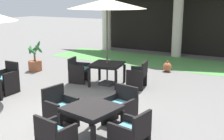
{
  "coord_description": "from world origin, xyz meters",
  "views": [
    {
      "loc": [
        4.12,
        -4.97,
        2.77
      ],
      "look_at": [
        0.34,
        1.79,
        0.86
      ],
      "focal_mm": 46.74,
      "sensor_mm": 36.0,
      "label": 1
    }
  ],
  "objects": [
    {
      "name": "potted_palm_left_edge",
      "position": [
        -3.95,
        3.28,
        0.32
      ],
      "size": [
        0.57,
        0.55,
        1.19
      ],
      "color": "#995638",
      "rests_on": "ground"
    },
    {
      "name": "patio_chair_mid_right_south",
      "position": [
        0.99,
        -1.41,
        0.41
      ],
      "size": [
        0.65,
        0.59,
        0.84
      ],
      "rotation": [
        0.0,
        0.0,
        -0.17
      ],
      "color": "black",
      "rests_on": "ground"
    },
    {
      "name": "patio_chair_mid_right_east",
      "position": [
        2.09,
        -0.64,
        0.4
      ],
      "size": [
        0.67,
        0.64,
        0.87
      ],
      "rotation": [
        0.0,
        0.0,
        1.4
      ],
      "color": "black",
      "rests_on": "ground"
    },
    {
      "name": "patio_chair_mid_right_west",
      "position": [
        0.21,
        -0.32,
        0.41
      ],
      "size": [
        0.63,
        0.69,
        0.91
      ],
      "rotation": [
        0.0,
        0.0,
        -1.74
      ],
      "color": "black",
      "rests_on": "ground"
    },
    {
      "name": "patio_table_mid_right",
      "position": [
        1.15,
        -0.48,
        0.61
      ],
      "size": [
        1.09,
        1.09,
        0.71
      ],
      "rotation": [
        0.0,
        0.0,
        -0.17
      ],
      "color": "black",
      "rests_on": "ground"
    },
    {
      "name": "terracotta_urn",
      "position": [
        0.64,
        5.65,
        0.19
      ],
      "size": [
        0.34,
        0.34,
        0.45
      ],
      "color": "#9E5633",
      "rests_on": "ground"
    },
    {
      "name": "patio_table_near_foreground",
      "position": [
        -0.51,
        2.99,
        0.63
      ],
      "size": [
        1.13,
        1.13,
        0.73
      ],
      "rotation": [
        0.0,
        0.0,
        0.18
      ],
      "color": "black",
      "rests_on": "ground"
    },
    {
      "name": "lawn_strip",
      "position": [
        0.0,
        7.27,
        0.0
      ],
      "size": [
        10.88,
        2.69,
        0.01
      ],
      "primitive_type": "cube",
      "color": "#519347",
      "rests_on": "ground"
    },
    {
      "name": "patio_umbrella_near_foreground",
      "position": [
        -0.51,
        2.99,
        2.58
      ],
      "size": [
        2.47,
        2.47,
        2.82
      ],
      "color": "#2D2D2D",
      "rests_on": "ground"
    },
    {
      "name": "patio_chair_mid_left_north",
      "position": [
        -2.72,
        0.81,
        0.42
      ],
      "size": [
        0.55,
        0.59,
        0.92
      ],
      "rotation": [
        0.0,
        0.0,
        -3.16
      ],
      "color": "black",
      "rests_on": "ground"
    },
    {
      "name": "patio_chair_near_foreground_west",
      "position": [
        -1.53,
        2.81,
        0.4
      ],
      "size": [
        0.67,
        0.66,
        0.83
      ],
      "rotation": [
        0.0,
        0.0,
        -1.4
      ],
      "color": "black",
      "rests_on": "ground"
    },
    {
      "name": "patio_chair_near_foreground_east",
      "position": [
        0.51,
        3.17,
        0.41
      ],
      "size": [
        0.64,
        0.72,
        0.86
      ],
      "rotation": [
        0.0,
        0.0,
        -4.54
      ],
      "color": "black",
      "rests_on": "ground"
    },
    {
      "name": "patio_chair_mid_right_north",
      "position": [
        1.31,
        0.46,
        0.41
      ],
      "size": [
        0.7,
        0.68,
        0.86
      ],
      "rotation": [
        0.0,
        0.0,
        -3.31
      ],
      "color": "black",
      "rests_on": "ground"
    },
    {
      "name": "ground_plane",
      "position": [
        0.0,
        0.0,
        0.0
      ],
      "size": [
        60.0,
        60.0,
        0.0
      ],
      "primitive_type": "plane",
      "color": "slate"
    }
  ]
}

